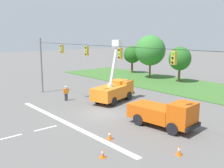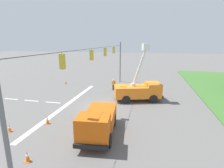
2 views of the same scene
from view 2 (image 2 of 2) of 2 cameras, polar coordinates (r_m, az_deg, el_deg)
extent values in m
plane|color=#605E5B|center=(20.24, -3.88, -7.29)|extent=(200.00, 200.00, 0.00)
cube|color=silver|center=(21.66, -14.14, -6.25)|extent=(17.60, 0.50, 0.01)
cube|color=silver|center=(22.60, -18.71, -5.72)|extent=(0.20, 2.00, 0.01)
cube|color=silver|center=(24.26, -24.81, -4.97)|extent=(0.20, 2.00, 0.01)
cube|color=silver|center=(26.16, -30.07, -4.26)|extent=(0.20, 2.00, 0.01)
cylinder|color=slate|center=(31.79, 2.68, 7.10)|extent=(0.20, 0.20, 7.20)
cylinder|color=slate|center=(8.30, -31.44, -14.46)|extent=(0.20, 0.20, 7.20)
cylinder|color=black|center=(18.92, -4.20, 11.73)|extent=(26.00, 0.03, 0.03)
cylinder|color=black|center=(26.16, 0.61, 12.18)|extent=(0.02, 0.02, 0.10)
cube|color=gold|center=(26.18, 0.61, 11.02)|extent=(0.32, 0.28, 0.96)
cylinder|color=black|center=(26.20, 0.26, 11.73)|extent=(0.16, 0.05, 0.16)
cylinder|color=green|center=(26.21, 0.26, 11.03)|extent=(0.16, 0.05, 0.16)
cylinder|color=black|center=(26.23, 0.26, 10.33)|extent=(0.16, 0.05, 0.16)
cylinder|color=black|center=(21.33, -2.23, 11.84)|extent=(0.02, 0.02, 0.10)
cube|color=gold|center=(21.35, -2.21, 10.41)|extent=(0.32, 0.28, 0.96)
cylinder|color=black|center=(21.38, -2.65, 11.27)|extent=(0.16, 0.05, 0.16)
cylinder|color=green|center=(21.39, -2.64, 10.42)|extent=(0.16, 0.05, 0.16)
cylinder|color=black|center=(21.41, -2.63, 9.56)|extent=(0.16, 0.05, 0.16)
cylinder|color=black|center=(16.55, -6.72, 11.22)|extent=(0.02, 0.02, 0.10)
cube|color=gold|center=(16.58, -6.67, 9.39)|extent=(0.32, 0.28, 0.96)
cylinder|color=black|center=(16.61, -7.23, 10.49)|extent=(0.16, 0.05, 0.16)
cylinder|color=green|center=(16.63, -7.20, 9.39)|extent=(0.16, 0.05, 0.16)
cylinder|color=black|center=(16.66, -7.17, 8.29)|extent=(0.16, 0.05, 0.16)
cylinder|color=black|center=(11.42, -16.09, 9.72)|extent=(0.02, 0.02, 0.10)
cube|color=gold|center=(11.47, -15.91, 7.09)|extent=(0.32, 0.28, 0.96)
cylinder|color=green|center=(11.51, -16.73, 8.66)|extent=(0.16, 0.05, 0.16)
cylinder|color=black|center=(11.54, -16.62, 7.08)|extent=(0.16, 0.05, 0.16)
cylinder|color=black|center=(11.58, -16.51, 5.51)|extent=(0.16, 0.05, 0.16)
cube|color=orange|center=(21.94, 6.09, -2.41)|extent=(3.40, 4.47, 1.36)
cube|color=orange|center=(22.54, 13.22, -1.78)|extent=(2.67, 2.27, 1.73)
cube|color=#1E2838|center=(22.64, 14.70, -1.01)|extent=(1.96, 0.67, 0.78)
cube|color=black|center=(23.02, 15.34, -3.44)|extent=(2.32, 0.82, 0.30)
cylinder|color=black|center=(23.72, 11.82, -3.11)|extent=(0.55, 1.04, 1.00)
cylinder|color=black|center=(21.72, 13.35, -4.76)|extent=(0.55, 1.04, 1.00)
cylinder|color=black|center=(23.06, 3.85, -3.33)|extent=(0.55, 1.04, 1.00)
cylinder|color=black|center=(21.00, 4.64, -5.07)|extent=(0.55, 1.04, 1.00)
cylinder|color=silver|center=(21.76, 6.88, -0.21)|extent=(0.60, 0.60, 0.36)
cube|color=white|center=(21.51, 8.90, 5.21)|extent=(0.69, 1.64, 4.59)
cube|color=white|center=(21.46, 11.04, 11.84)|extent=(1.09, 1.02, 0.80)
cube|color=#D6560F|center=(14.98, -3.71, -10.57)|extent=(4.15, 2.71, 1.17)
cube|color=#D6560F|center=(12.36, -6.12, -14.40)|extent=(1.91, 2.38, 1.86)
cube|color=#1E2838|center=(11.70, -6.80, -14.32)|extent=(0.31, 1.97, 0.84)
cube|color=black|center=(11.99, -7.03, -19.74)|extent=(0.40, 2.32, 0.30)
cylinder|color=black|center=(12.85, -0.91, -17.92)|extent=(1.02, 0.38, 1.00)
cylinder|color=black|center=(13.26, -10.49, -17.09)|extent=(1.02, 0.38, 1.00)
cylinder|color=black|center=(15.72, 0.68, -11.68)|extent=(1.02, 0.38, 1.00)
cylinder|color=black|center=(16.06, -7.04, -11.22)|extent=(1.02, 0.38, 1.00)
cylinder|color=#383842|center=(26.52, 0.72, -1.20)|extent=(0.18, 0.18, 0.85)
cylinder|color=#383842|center=(26.61, 0.34, -1.14)|extent=(0.18, 0.18, 0.85)
cube|color=orange|center=(26.38, 0.53, 0.35)|extent=(0.34, 0.45, 0.60)
cube|color=silver|center=(26.38, 0.53, 0.35)|extent=(0.20, 0.43, 0.62)
cylinder|color=orange|center=(26.25, 1.05, 0.35)|extent=(0.11, 0.11, 0.55)
cylinder|color=orange|center=(26.51, 0.02, 0.48)|extent=(0.11, 0.11, 0.55)
sphere|color=tan|center=(26.29, 0.53, 1.26)|extent=(0.22, 0.22, 0.22)
sphere|color=white|center=(26.28, 0.53, 1.39)|extent=(0.26, 0.26, 0.26)
cube|color=orange|center=(17.17, -30.37, -13.20)|extent=(0.36, 0.36, 0.03)
cone|color=orange|center=(17.04, -30.50, -12.24)|extent=(0.24, 0.24, 0.60)
cylinder|color=white|center=(17.03, -30.51, -12.15)|extent=(0.15, 0.15, 0.11)
cube|color=orange|center=(12.96, -25.75, -21.69)|extent=(0.36, 0.36, 0.03)
cone|color=orange|center=(12.77, -25.93, -20.39)|extent=(0.27, 0.27, 0.67)
cylinder|color=white|center=(12.75, -25.94, -20.27)|extent=(0.17, 0.17, 0.12)
cube|color=orange|center=(31.76, -14.82, 0.08)|extent=(0.36, 0.36, 0.03)
cone|color=orange|center=(31.69, -14.86, 0.66)|extent=(0.25, 0.25, 0.63)
cylinder|color=white|center=(31.68, -14.86, 0.72)|extent=(0.16, 0.16, 0.11)
cube|color=orange|center=(17.25, -20.29, -11.97)|extent=(0.36, 0.36, 0.03)
cone|color=orange|center=(17.10, -20.39, -10.85)|extent=(0.28, 0.28, 0.71)
cylinder|color=white|center=(17.08, -20.40, -10.74)|extent=(0.18, 0.18, 0.13)
camera|label=1|loc=(20.58, -81.02, 3.20)|focal=42.00mm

